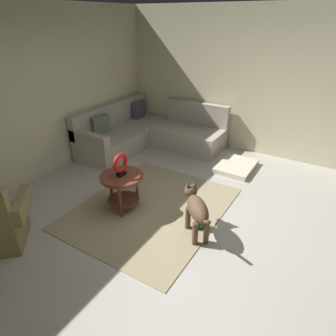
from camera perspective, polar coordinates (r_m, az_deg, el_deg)
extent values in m
cube|color=#B7B2A8|center=(3.92, 4.17, -12.58)|extent=(6.00, 6.00, 0.10)
cube|color=beige|center=(5.16, -26.25, 12.23)|extent=(6.00, 0.12, 2.70)
cube|color=beige|center=(5.90, 18.52, 15.20)|extent=(0.12, 6.00, 2.70)
cube|color=tan|center=(4.27, -3.27, -7.77)|extent=(2.30, 1.90, 0.01)
cube|color=#B2A899|center=(6.21, -8.15, 5.87)|extent=(2.20, 0.85, 0.42)
cube|color=#B2A899|center=(6.29, -10.98, 10.17)|extent=(2.20, 0.14, 0.46)
cube|color=#B2A899|center=(6.16, 4.09, 5.88)|extent=(0.85, 1.40, 0.42)
cube|color=#B2A899|center=(6.31, 5.74, 10.60)|extent=(0.14, 1.40, 0.46)
cube|color=#B2A899|center=(5.41, -15.14, 5.49)|extent=(0.16, 0.85, 0.22)
cube|color=#4C4C56|center=(6.77, -5.71, 11.22)|extent=(0.40, 0.19, 0.39)
cube|color=slate|center=(5.87, -13.05, 8.08)|extent=(0.40, 0.19, 0.38)
cube|color=olive|center=(3.84, -26.60, -6.41)|extent=(0.50, 0.49, 0.22)
cylinder|color=brown|center=(4.05, -9.04, -1.66)|extent=(0.60, 0.60, 0.04)
cylinder|color=brown|center=(4.24, -8.68, -6.04)|extent=(0.45, 0.45, 0.02)
cylinder|color=brown|center=(4.31, -11.00, -4.06)|extent=(0.04, 0.04, 0.50)
cylinder|color=brown|center=(4.01, -9.27, -6.54)|extent=(0.04, 0.04, 0.50)
cylinder|color=brown|center=(4.25, -6.05, -4.17)|extent=(0.04, 0.04, 0.50)
cube|color=black|center=(4.03, -9.09, -1.10)|extent=(0.12, 0.08, 0.05)
torus|color=red|center=(3.95, -9.26, 0.98)|extent=(0.28, 0.06, 0.28)
cube|color=beige|center=(5.45, 13.15, 0.31)|extent=(0.80, 0.60, 0.09)
cylinder|color=brown|center=(3.82, 3.90, -9.74)|extent=(0.07, 0.07, 0.32)
cylinder|color=brown|center=(3.86, 5.93, -9.44)|extent=(0.07, 0.07, 0.32)
cylinder|color=brown|center=(3.59, 5.31, -12.66)|extent=(0.07, 0.07, 0.32)
cylinder|color=brown|center=(3.63, 7.47, -12.30)|extent=(0.07, 0.07, 0.32)
ellipsoid|color=brown|center=(3.58, 5.81, -7.93)|extent=(0.53, 0.52, 0.24)
sphere|color=brown|center=(3.77, 4.47, -4.47)|extent=(0.17, 0.17, 0.17)
ellipsoid|color=brown|center=(3.85, 4.13, -4.14)|extent=(0.13, 0.13, 0.07)
cone|color=brown|center=(3.69, 3.91, -3.12)|extent=(0.06, 0.06, 0.07)
cone|color=brown|center=(3.72, 5.24, -2.97)|extent=(0.06, 0.06, 0.07)
cylinder|color=brown|center=(3.32, 7.50, -10.37)|extent=(0.17, 0.17, 0.16)
sphere|color=green|center=(3.91, 6.56, -11.14)|extent=(0.08, 0.08, 0.08)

